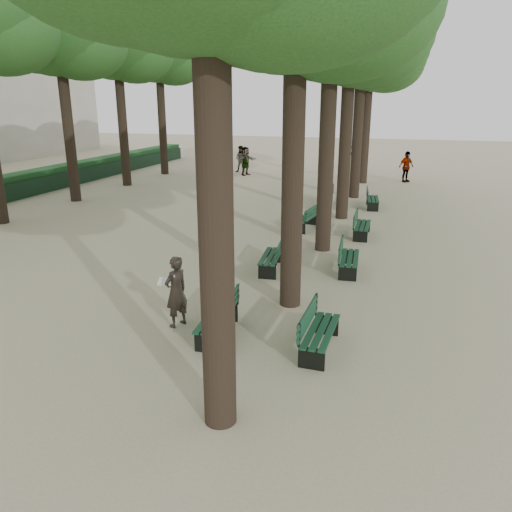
# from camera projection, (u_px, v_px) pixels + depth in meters

# --- Properties ---
(ground) EXTENTS (120.00, 120.00, 0.00)m
(ground) POSITION_uv_depth(u_px,v_px,m) (187.00, 350.00, 10.32)
(ground) COLOR tan
(ground) RESTS_ON ground
(tree_central_2) EXTENTS (6.00, 6.00, 9.95)m
(tree_central_2) POSITION_uv_depth(u_px,v_px,m) (333.00, 5.00, 14.91)
(tree_central_2) COLOR #33261C
(tree_central_2) RESTS_ON ground
(tree_central_3) EXTENTS (6.00, 6.00, 9.95)m
(tree_central_3) POSITION_uv_depth(u_px,v_px,m) (351.00, 27.00, 19.48)
(tree_central_3) COLOR #33261C
(tree_central_3) RESTS_ON ground
(tree_central_4) EXTENTS (6.00, 6.00, 9.95)m
(tree_central_4) POSITION_uv_depth(u_px,v_px,m) (363.00, 41.00, 24.04)
(tree_central_4) COLOR #33261C
(tree_central_4) RESTS_ON ground
(tree_central_5) EXTENTS (6.00, 6.00, 9.95)m
(tree_central_5) POSITION_uv_depth(u_px,v_px,m) (371.00, 50.00, 28.61)
(tree_central_5) COLOR #33261C
(tree_central_5) RESTS_ON ground
(tree_far_3) EXTENTS (6.00, 6.00, 10.45)m
(tree_far_3) POSITION_uv_depth(u_px,v_px,m) (57.00, 27.00, 23.02)
(tree_far_3) COLOR #33261C
(tree_far_3) RESTS_ON ground
(tree_far_4) EXTENTS (6.00, 6.00, 10.45)m
(tree_far_4) POSITION_uv_depth(u_px,v_px,m) (116.00, 39.00, 27.59)
(tree_far_4) COLOR #33261C
(tree_far_4) RESTS_ON ground
(tree_far_5) EXTENTS (6.00, 6.00, 10.45)m
(tree_far_5) POSITION_uv_depth(u_px,v_px,m) (158.00, 47.00, 32.16)
(tree_far_5) COLOR #33261C
(tree_far_5) RESTS_ON ground
(bench_left_0) EXTENTS (0.72, 1.84, 0.92)m
(bench_left_0) POSITION_uv_depth(u_px,v_px,m) (217.00, 324.00, 10.89)
(bench_left_0) COLOR black
(bench_left_0) RESTS_ON ground
(bench_left_1) EXTENTS (0.76, 1.85, 0.92)m
(bench_left_1) POSITION_uv_depth(u_px,v_px,m) (271.00, 262.00, 15.05)
(bench_left_1) COLOR black
(bench_left_1) RESTS_ON ground
(bench_left_2) EXTENTS (0.81, 1.86, 0.92)m
(bench_left_2) POSITION_uv_depth(u_px,v_px,m) (305.00, 222.00, 19.87)
(bench_left_2) COLOR black
(bench_left_2) RESTS_ON ground
(bench_left_3) EXTENTS (0.61, 1.81, 0.92)m
(bench_left_3) POSITION_uv_depth(u_px,v_px,m) (325.00, 199.00, 24.41)
(bench_left_3) COLOR black
(bench_left_3) RESTS_ON ground
(bench_right_0) EXTENTS (0.62, 1.82, 0.92)m
(bench_right_0) POSITION_uv_depth(u_px,v_px,m) (320.00, 339.00, 10.23)
(bench_right_0) COLOR black
(bench_right_0) RESTS_ON ground
(bench_right_1) EXTENTS (0.69, 1.84, 0.92)m
(bench_right_1) POSITION_uv_depth(u_px,v_px,m) (349.00, 263.00, 14.92)
(bench_right_1) COLOR black
(bench_right_1) RESTS_ON ground
(bench_right_2) EXTENTS (0.60, 1.81, 0.92)m
(bench_right_2) POSITION_uv_depth(u_px,v_px,m) (362.00, 230.00, 18.75)
(bench_right_2) COLOR black
(bench_right_2) RESTS_ON ground
(bench_right_3) EXTENTS (0.75, 1.85, 0.92)m
(bench_right_3) POSITION_uv_depth(u_px,v_px,m) (372.00, 202.00, 23.69)
(bench_right_3) COLOR black
(bench_right_3) RESTS_ON ground
(man_with_map) EXTENTS (0.72, 0.74, 1.67)m
(man_with_map) POSITION_uv_depth(u_px,v_px,m) (176.00, 292.00, 11.21)
(man_with_map) COLOR black
(man_with_map) RESTS_ON ground
(pedestrian_c) EXTENTS (1.06, 1.04, 1.90)m
(pedestrian_c) POSITION_uv_depth(u_px,v_px,m) (406.00, 167.00, 30.92)
(pedestrian_c) COLOR #262628
(pedestrian_c) RESTS_ON ground
(pedestrian_a) EXTENTS (0.92, 0.44, 1.84)m
(pedestrian_a) POSITION_uv_depth(u_px,v_px,m) (241.00, 159.00, 35.04)
(pedestrian_a) COLOR #262628
(pedestrian_a) RESTS_ON ground
(pedestrian_e) EXTENTS (0.97, 1.79, 1.91)m
(pedestrian_e) POSITION_uv_depth(u_px,v_px,m) (246.00, 161.00, 33.75)
(pedestrian_e) COLOR #262628
(pedestrian_e) RESTS_ON ground
(pedestrian_b) EXTENTS (1.26, 0.58, 1.88)m
(pedestrian_b) POSITION_uv_depth(u_px,v_px,m) (354.00, 157.00, 36.12)
(pedestrian_b) COLOR #262628
(pedestrian_b) RESTS_ON ground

